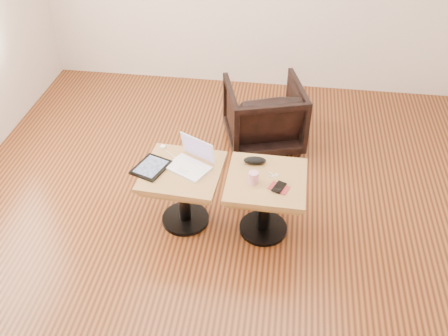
# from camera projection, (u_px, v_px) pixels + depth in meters

# --- Properties ---
(room_shell) EXTENTS (4.52, 4.52, 2.71)m
(room_shell) POSITION_uv_depth(u_px,v_px,m) (223.00, 66.00, 3.13)
(room_shell) COLOR #3C1C0D
(room_shell) RESTS_ON ground
(side_table_left) EXTENTS (0.60, 0.60, 0.52)m
(side_table_left) POSITION_uv_depth(u_px,v_px,m) (183.00, 183.00, 3.73)
(side_table_left) COLOR black
(side_table_left) RESTS_ON ground
(side_table_right) EXTENTS (0.58, 0.58, 0.52)m
(side_table_right) POSITION_uv_depth(u_px,v_px,m) (266.00, 192.00, 3.64)
(side_table_right) COLOR black
(side_table_right) RESTS_ON ground
(laptop) EXTENTS (0.38, 0.36, 0.21)m
(laptop) POSITION_uv_depth(u_px,v_px,m) (191.00, 161.00, 3.65)
(laptop) COLOR white
(laptop) RESTS_ON side_table_left
(tablet) EXTENTS (0.29, 0.32, 0.02)m
(tablet) POSITION_uv_depth(u_px,v_px,m) (151.00, 167.00, 3.65)
(tablet) COLOR black
(tablet) RESTS_ON side_table_left
(charging_adapter) EXTENTS (0.04, 0.04, 0.02)m
(charging_adapter) POSITION_uv_depth(u_px,v_px,m) (163.00, 147.00, 3.84)
(charging_adapter) COLOR white
(charging_adapter) RESTS_ON side_table_left
(glasses_case) EXTENTS (0.18, 0.09, 0.05)m
(glasses_case) POSITION_uv_depth(u_px,v_px,m) (255.00, 160.00, 3.69)
(glasses_case) COLOR black
(glasses_case) RESTS_ON side_table_right
(striped_cup) EXTENTS (0.09, 0.09, 0.09)m
(striped_cup) POSITION_uv_depth(u_px,v_px,m) (253.00, 178.00, 3.50)
(striped_cup) COLOR #C23860
(striped_cup) RESTS_ON side_table_right
(earbuds_tangle) EXTENTS (0.08, 0.05, 0.02)m
(earbuds_tangle) POSITION_uv_depth(u_px,v_px,m) (274.00, 175.00, 3.59)
(earbuds_tangle) COLOR white
(earbuds_tangle) RESTS_ON side_table_right
(phone_on_sleeve) EXTENTS (0.16, 0.14, 0.02)m
(phone_on_sleeve) POSITION_uv_depth(u_px,v_px,m) (279.00, 187.00, 3.48)
(phone_on_sleeve) COLOR maroon
(phone_on_sleeve) RESTS_ON side_table_right
(armchair) EXTENTS (0.84, 0.85, 0.63)m
(armchair) POSITION_uv_depth(u_px,v_px,m) (264.00, 115.00, 4.60)
(armchair) COLOR black
(armchair) RESTS_ON ground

